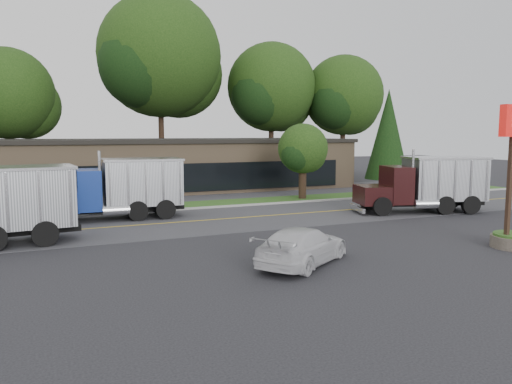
{
  "coord_description": "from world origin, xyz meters",
  "views": [
    {
      "loc": [
        -7.77,
        -17.0,
        4.79
      ],
      "look_at": [
        2.42,
        6.23,
        1.8
      ],
      "focal_mm": 35.0,
      "sensor_mm": 36.0,
      "label": 1
    }
  ],
  "objects": [
    {
      "name": "ground",
      "position": [
        0.0,
        0.0,
        0.0
      ],
      "size": [
        140.0,
        140.0,
        0.0
      ],
      "primitive_type": "plane",
      "color": "#333338",
      "rests_on": "ground"
    },
    {
      "name": "road",
      "position": [
        0.0,
        9.0,
        0.0
      ],
      "size": [
        60.0,
        8.0,
        0.02
      ],
      "primitive_type": "cube",
      "color": "#4D4D52",
      "rests_on": "ground"
    },
    {
      "name": "center_line",
      "position": [
        0.0,
        9.0,
        0.0
      ],
      "size": [
        60.0,
        0.12,
        0.01
      ],
      "primitive_type": "cube",
      "color": "gold",
      "rests_on": "ground"
    },
    {
      "name": "curb",
      "position": [
        0.0,
        13.2,
        0.0
      ],
      "size": [
        60.0,
        0.3,
        0.12
      ],
      "primitive_type": "cube",
      "color": "#9E9E99",
      "rests_on": "ground"
    },
    {
      "name": "grass_verge",
      "position": [
        0.0,
        15.0,
        0.0
      ],
      "size": [
        60.0,
        3.4,
        0.03
      ],
      "primitive_type": "cube",
      "color": "#25511C",
      "rests_on": "ground"
    },
    {
      "name": "far_parking",
      "position": [
        0.0,
        20.0,
        0.0
      ],
      "size": [
        60.0,
        7.0,
        0.02
      ],
      "primitive_type": "cube",
      "color": "#4D4D52",
      "rests_on": "ground"
    },
    {
      "name": "strip_mall",
      "position": [
        2.0,
        26.0,
        2.0
      ],
      "size": [
        32.0,
        12.0,
        4.0
      ],
      "primitive_type": "cube",
      "color": "#8D7256",
      "rests_on": "ground"
    },
    {
      "name": "tree_far_b",
      "position": [
        -9.87,
        34.1,
        7.97
      ],
      "size": [
        8.76,
        8.24,
        12.49
      ],
      "color": "#382619",
      "rests_on": "ground"
    },
    {
      "name": "tree_far_c",
      "position": [
        4.2,
        34.16,
        11.99
      ],
      "size": [
        13.16,
        12.39,
        18.78
      ],
      "color": "#382619",
      "rests_on": "ground"
    },
    {
      "name": "tree_far_d",
      "position": [
        16.16,
        33.12,
        9.32
      ],
      "size": [
        10.24,
        9.64,
        14.61
      ],
      "color": "#382619",
      "rests_on": "ground"
    },
    {
      "name": "tree_far_e",
      "position": [
        24.14,
        31.11,
        8.59
      ],
      "size": [
        9.44,
        8.89,
        13.47
      ],
      "color": "#382619",
      "rests_on": "ground"
    },
    {
      "name": "evergreen_right",
      "position": [
        20.0,
        18.0,
        4.71
      ],
      "size": [
        3.77,
        3.77,
        8.57
      ],
      "color": "#382619",
      "rests_on": "ground"
    },
    {
      "name": "tree_verge",
      "position": [
        10.06,
        15.05,
        3.5
      ],
      "size": [
        3.86,
        3.64,
        5.51
      ],
      "color": "#382619",
      "rests_on": "ground"
    },
    {
      "name": "dump_truck_blue",
      "position": [
        -3.37,
        11.49,
        1.8
      ],
      "size": [
        7.47,
        2.95,
        3.36
      ],
      "rotation": [
        0.0,
        0.0,
        3.1
      ],
      "color": "black",
      "rests_on": "ground"
    },
    {
      "name": "dump_truck_maroon",
      "position": [
        13.92,
        6.44,
        1.8
      ],
      "size": [
        8.09,
        4.57,
        3.36
      ],
      "rotation": [
        0.0,
        0.0,
        2.86
      ],
      "color": "black",
      "rests_on": "ground"
    },
    {
      "name": "rally_car",
      "position": [
        1.0,
        -1.28,
        0.69
      ],
      "size": [
        5.01,
        4.31,
        1.38
      ],
      "primitive_type": "imported",
      "rotation": [
        0.0,
        0.0,
        2.18
      ],
      "color": "silver",
      "rests_on": "ground"
    }
  ]
}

